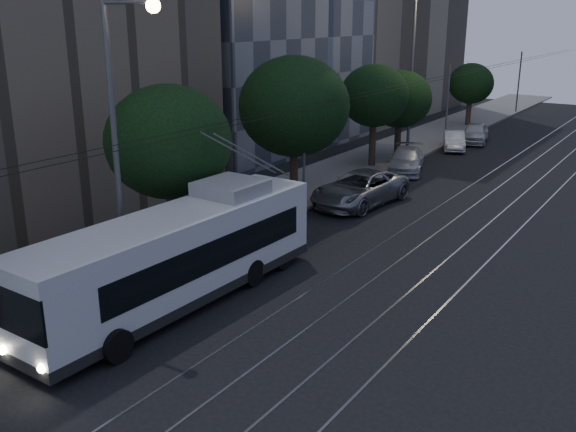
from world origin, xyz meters
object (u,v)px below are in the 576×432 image
(trolleybus, at_px, (180,255))
(car_white_a, at_px, (373,184))
(pickup_silver, at_px, (360,188))
(car_white_d, at_px, (475,133))
(car_white_b, at_px, (406,160))
(car_white_c, at_px, (454,141))
(streetlamp_far, at_px, (419,57))
(streetlamp_near, at_px, (122,121))

(trolleybus, relative_size, car_white_a, 2.97)
(car_white_a, bearing_deg, pickup_silver, -104.65)
(pickup_silver, xyz_separation_m, car_white_d, (-0.39, 19.85, -0.08))
(trolleybus, xyz_separation_m, car_white_d, (-0.82, 33.80, -0.93))
(pickup_silver, bearing_deg, trolleybus, -82.24)
(car_white_b, bearing_deg, car_white_d, 68.42)
(car_white_b, height_order, car_white_d, car_white_d)
(pickup_silver, relative_size, car_white_b, 1.21)
(trolleybus, xyz_separation_m, car_white_c, (-1.26, 30.40, -1.03))
(car_white_a, xyz_separation_m, car_white_c, (-0.74, 14.76, -0.04))
(trolleybus, height_order, car_white_b, trolleybus)
(streetlamp_far, bearing_deg, car_white_a, -79.14)
(car_white_b, xyz_separation_m, car_white_c, (0.14, 8.31, -0.06))
(car_white_d, xyz_separation_m, streetlamp_far, (-1.65, -8.04, 6.00))
(trolleybus, relative_size, streetlamp_far, 1.09)
(pickup_silver, bearing_deg, streetlamp_near, -89.80)
(pickup_silver, bearing_deg, streetlamp_far, 105.78)
(car_white_a, bearing_deg, streetlamp_far, 82.98)
(car_white_b, distance_m, car_white_d, 11.73)
(trolleybus, relative_size, car_white_b, 2.46)
(car_white_b, height_order, car_white_c, car_white_b)
(trolleybus, xyz_separation_m, car_white_b, (-1.40, 22.08, -0.96))
(streetlamp_far, bearing_deg, car_white_c, 75.44)
(streetlamp_near, bearing_deg, car_white_d, 88.22)
(car_white_d, bearing_deg, car_white_a, -101.65)
(trolleybus, distance_m, car_white_c, 30.44)
(pickup_silver, relative_size, car_white_a, 1.46)
(car_white_c, bearing_deg, streetlamp_near, -114.09)
(trolleybus, xyz_separation_m, pickup_silver, (-0.43, 13.95, -0.85))
(car_white_c, bearing_deg, car_white_a, -110.08)
(pickup_silver, xyz_separation_m, streetlamp_near, (-1.45, -14.34, 5.27))
(pickup_silver, bearing_deg, car_white_b, 102.78)
(car_white_b, distance_m, car_white_c, 8.32)
(pickup_silver, xyz_separation_m, car_white_b, (-0.97, 8.13, -0.12))
(car_white_a, relative_size, car_white_d, 0.93)
(car_white_d, bearing_deg, streetlamp_near, -104.36)
(pickup_silver, distance_m, car_white_c, 16.47)
(car_white_a, height_order, streetlamp_far, streetlamp_far)
(car_white_a, height_order, car_white_c, car_white_a)
(car_white_c, height_order, car_white_d, car_white_d)
(car_white_a, distance_m, car_white_d, 18.17)
(car_white_a, distance_m, car_white_c, 14.78)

